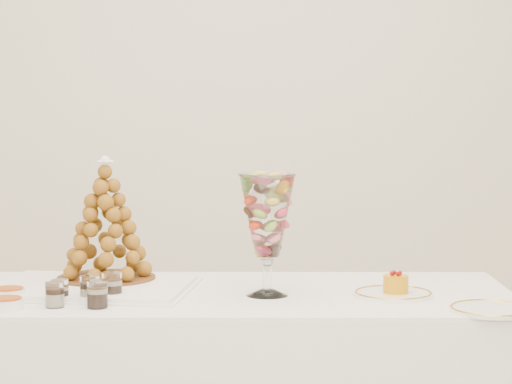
{
  "coord_description": "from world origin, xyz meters",
  "views": [
    {
      "loc": [
        -0.14,
        -2.59,
        1.22
      ],
      "look_at": [
        -0.01,
        0.22,
        0.98
      ],
      "focal_mm": 70.0,
      "sensor_mm": 36.0,
      "label": 1
    }
  ],
  "objects": [
    {
      "name": "lace_tray",
      "position": [
        -0.49,
        0.35,
        0.68
      ],
      "size": [
        0.63,
        0.51,
        0.02
      ],
      "primitive_type": "cube",
      "rotation": [
        0.0,
        0.0,
        -0.17
      ],
      "color": "white",
      "rests_on": "buffet_table"
    },
    {
      "name": "macaron_vase",
      "position": [
        0.03,
        0.24,
        0.9
      ],
      "size": [
        0.16,
        0.16,
        0.35
      ],
      "color": "white",
      "rests_on": "buffet_table"
    },
    {
      "name": "cake_plate",
      "position": [
        0.39,
        0.22,
        0.68
      ],
      "size": [
        0.23,
        0.23,
        0.01
      ],
      "primitive_type": "cylinder",
      "color": "white",
      "rests_on": "buffet_table"
    },
    {
      "name": "spare_plate",
      "position": [
        0.61,
        -0.01,
        0.68
      ],
      "size": [
        0.23,
        0.23,
        0.01
      ],
      "primitive_type": "cylinder",
      "color": "white",
      "rests_on": "buffet_table"
    },
    {
      "name": "verrine_a",
      "position": [
        -0.55,
        0.17,
        0.71
      ],
      "size": [
        0.05,
        0.05,
        0.06
      ],
      "primitive_type": "cylinder",
      "rotation": [
        0.0,
        0.0,
        -0.12
      ],
      "color": "white",
      "rests_on": "buffet_table"
    },
    {
      "name": "verrine_b",
      "position": [
        -0.47,
        0.16,
        0.71
      ],
      "size": [
        0.06,
        0.06,
        0.07
      ],
      "primitive_type": "cylinder",
      "rotation": [
        0.0,
        0.0,
        -0.14
      ],
      "color": "white",
      "rests_on": "buffet_table"
    },
    {
      "name": "verrine_c",
      "position": [
        -0.41,
        0.2,
        0.71
      ],
      "size": [
        0.07,
        0.07,
        0.08
      ],
      "primitive_type": "cylinder",
      "rotation": [
        0.0,
        0.0,
        0.15
      ],
      "color": "white",
      "rests_on": "buffet_table"
    },
    {
      "name": "verrine_d",
      "position": [
        -0.56,
        0.1,
        0.71
      ],
      "size": [
        0.06,
        0.06,
        0.07
      ],
      "primitive_type": "cylinder",
      "rotation": [
        0.0,
        0.0,
        -0.12
      ],
      "color": "white",
      "rests_on": "buffet_table"
    },
    {
      "name": "verrine_e",
      "position": [
        -0.44,
        0.09,
        0.71
      ],
      "size": [
        0.06,
        0.06,
        0.08
      ],
      "primitive_type": "cylinder",
      "rotation": [
        0.0,
        0.0,
        0.15
      ],
      "color": "white",
      "rests_on": "buffet_table"
    },
    {
      "name": "ramekin_back",
      "position": [
        -0.71,
        0.21,
        0.69
      ],
      "size": [
        0.1,
        0.1,
        0.03
      ],
      "primitive_type": "cylinder",
      "color": "white",
      "rests_on": "buffet_table"
    },
    {
      "name": "ramekin_front",
      "position": [
        -0.68,
        0.07,
        0.69
      ],
      "size": [
        0.09,
        0.09,
        0.03
      ],
      "primitive_type": "cylinder",
      "color": "white",
      "rests_on": "buffet_table"
    },
    {
      "name": "croquembouche",
      "position": [
        -0.45,
        0.44,
        0.87
      ],
      "size": [
        0.31,
        0.31,
        0.37
      ],
      "rotation": [
        0.0,
        0.0,
        -0.3
      ],
      "color": "brown",
      "rests_on": "lace_tray"
    },
    {
      "name": "mousse_cake",
      "position": [
        0.4,
        0.21,
        0.71
      ],
      "size": [
        0.07,
        0.07,
        0.06
      ],
      "color": "orange",
      "rests_on": "cake_plate"
    }
  ]
}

